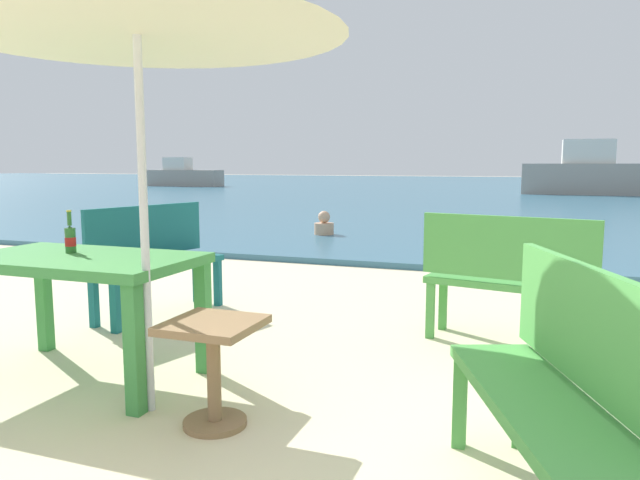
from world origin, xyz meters
name	(u,v)px	position (x,y,z in m)	size (l,w,h in m)	color
ground_plane	(232,468)	(0.00, 0.00, 0.00)	(120.00, 120.00, 0.00)	beige
sea_water	(512,188)	(0.00, 30.00, 0.04)	(120.00, 50.00, 0.08)	#386B84
picnic_table_green	(80,274)	(-1.38, 0.67, 0.65)	(1.40, 0.80, 0.76)	#3D8C42
beer_bottle_amber	(70,238)	(-1.51, 0.74, 0.85)	(0.07, 0.07, 0.26)	#2D662D
side_table_wood	(214,358)	(-0.28, 0.35, 0.35)	(0.44, 0.44, 0.54)	olive
bench_teal_center	(154,253)	(-1.89, 2.10, 0.54)	(0.67, 1.25, 0.95)	#196066
bench_green_left	(509,273)	(1.03, 2.19, 0.54)	(1.25, 0.58, 0.95)	#4C9E47
bench_green_right	(557,377)	(1.29, 0.10, 0.54)	(0.76, 1.25, 0.95)	#4C9E47
swimmer_person	(324,225)	(-2.26, 7.49, 0.24)	(0.34, 0.34, 0.41)	tan
boat_ferry	(599,175)	(3.51, 23.76, 0.86)	(5.96, 1.63, 2.17)	gray
boat_barge	(183,176)	(-16.87, 25.60, 0.64)	(4.27, 1.16, 1.55)	gray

